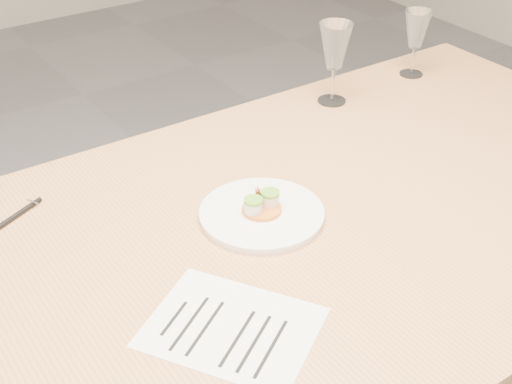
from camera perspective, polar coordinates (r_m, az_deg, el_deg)
dining_table at (r=1.35m, az=-5.16°, el=-8.12°), size 2.40×1.00×0.75m
dinner_plate at (r=1.41m, az=0.47°, el=-1.67°), size 0.25×0.25×0.07m
recipe_sheet at (r=1.18m, az=-1.98°, el=-10.78°), size 0.32×0.34×0.00m
ballpoint_pen at (r=1.49m, az=-18.81°, el=-1.91°), size 0.14×0.07×0.01m
wine_glass_3 at (r=1.83m, az=6.34°, el=11.39°), size 0.08×0.08×0.21m
wine_glass_4 at (r=2.03m, az=12.72°, el=12.47°), size 0.07×0.07×0.18m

